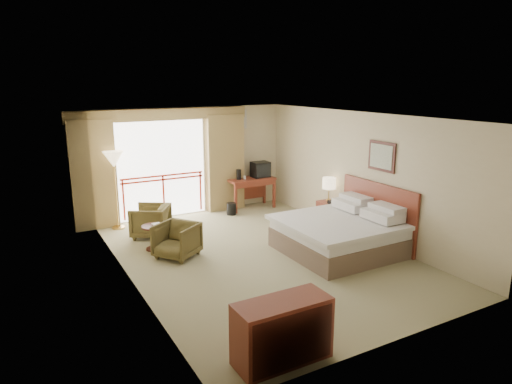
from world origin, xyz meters
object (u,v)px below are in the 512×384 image
armchair_near (178,257)px  floor_lamp (114,162)px  desk (250,184)px  dresser (282,331)px  tv (260,170)px  table_lamp (329,184)px  armchair_far (151,236)px  side_table (154,233)px  bed (340,234)px  wastebasket (231,209)px  nightstand (329,214)px

armchair_near → floor_lamp: floor_lamp is taller
desk → dresser: bearing=-110.9°
tv → floor_lamp: floor_lamp is taller
table_lamp → dresser: 5.50m
armchair_far → dresser: size_ratio=0.65×
tv → side_table: size_ratio=0.91×
bed → wastebasket: bed is taller
bed → side_table: bearing=149.2°
armchair_far → dresser: bearing=33.6°
bed → dresser: bed is taller
table_lamp → armchair_near: size_ratio=0.73×
bed → desk: 3.76m
wastebasket → armchair_near: 3.02m
armchair_far → side_table: (-0.18, -0.82, 0.34)m
nightstand → desk: (-0.82, 2.39, 0.34)m
table_lamp → side_table: bearing=172.9°
desk → side_table: bearing=-145.9°
table_lamp → armchair_far: 4.18m
wastebasket → armchair_near: size_ratio=0.41×
armchair_near → dresser: size_ratio=0.63×
wastebasket → armchair_far: armchair_far is taller
tv → side_table: bearing=-145.8°
tv → floor_lamp: (-3.81, -0.01, 0.52)m
desk → armchair_far: (-3.01, -1.01, -0.64)m
wastebasket → armchair_far: bearing=-164.2°
desk → floor_lamp: (-3.51, -0.08, 0.91)m
desk → side_table: (-3.19, -1.83, -0.29)m
table_lamp → desk: table_lamp is taller
side_table → dresser: bearing=-86.9°
armchair_far → dresser: dresser is taller
armchair_near → side_table: bearing=169.3°
wastebasket → armchair_far: 2.37m
table_lamp → armchair_far: bearing=160.9°
bed → floor_lamp: floor_lamp is taller
wastebasket → side_table: bearing=-149.2°
armchair_near → floor_lamp: size_ratio=0.41×
armchair_far → dresser: (0.06, -5.28, 0.40)m
nightstand → armchair_near: size_ratio=0.81×
desk → bed: bearing=-85.4°
dresser → bed: bearing=45.1°
tv → floor_lamp: size_ratio=0.25×
bed → desk: (-0.02, 3.75, 0.26)m
side_table → floor_lamp: floor_lamp is taller
bed → wastebasket: 3.48m
desk → wastebasket: desk is taller
bed → side_table: size_ratio=4.23×
floor_lamp → wastebasket: bearing=-6.0°
desk → tv: tv is taller
desk → dresser: desk is taller
dresser → wastebasket: bearing=74.0°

